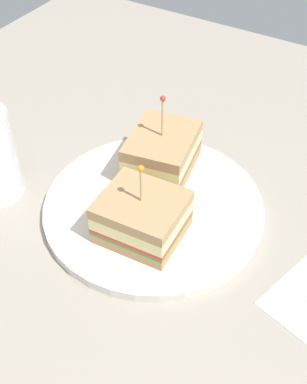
{
  "coord_description": "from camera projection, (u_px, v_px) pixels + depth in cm",
  "views": [
    {
      "loc": [
        -22.35,
        37.41,
        44.82
      ],
      "look_at": [
        0.0,
        0.0,
        3.18
      ],
      "focal_mm": 47.62,
      "sensor_mm": 36.0,
      "label": 1
    }
  ],
  "objects": [
    {
      "name": "sandwich_half_front",
      "position": [
        142.0,
        217.0,
        0.57
      ],
      "size": [
        9.43,
        8.5,
        10.09
      ],
      "color": "tan",
      "rests_on": "plate"
    },
    {
      "name": "sandwich_half_back",
      "position": [
        162.0,
        152.0,
        0.64
      ],
      "size": [
        9.31,
        10.95,
        11.13
      ],
      "color": "tan",
      "rests_on": "plate"
    },
    {
      "name": "plate",
      "position": [
        153.0,
        207.0,
        0.62
      ],
      "size": [
        26.73,
        26.73,
        1.18
      ],
      "primitive_type": "cylinder",
      "color": "silver",
      "rests_on": "ground_plane"
    },
    {
      "name": "ground_plane",
      "position": [
        153.0,
        216.0,
        0.63
      ],
      "size": [
        100.6,
        100.6,
        2.0
      ],
      "primitive_type": "cube",
      "color": "#9E9384"
    }
  ]
}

